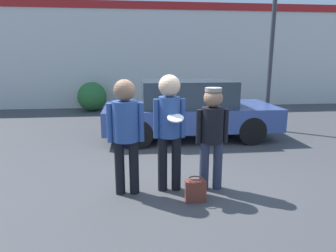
{
  "coord_description": "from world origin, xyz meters",
  "views": [
    {
      "loc": [
        -0.75,
        -4.84,
        2.1
      ],
      "look_at": [
        -0.21,
        -0.17,
        1.01
      ],
      "focal_mm": 32.0,
      "sensor_mm": 36.0,
      "label": 1
    }
  ],
  "objects_px": {
    "shrub": "(92,97)",
    "handbag": "(196,190)",
    "person_middle_with_frisbee": "(169,122)",
    "parked_car_near": "(189,109)",
    "street_lamp": "(284,1)",
    "person_right": "(212,130)",
    "person_left": "(126,126)"
  },
  "relations": [
    {
      "from": "street_lamp",
      "to": "handbag",
      "type": "bearing_deg",
      "value": -127.45
    },
    {
      "from": "person_middle_with_frisbee",
      "to": "person_right",
      "type": "distance_m",
      "value": 0.68
    },
    {
      "from": "person_middle_with_frisbee",
      "to": "street_lamp",
      "type": "relative_size",
      "value": 0.32
    },
    {
      "from": "person_left",
      "to": "person_middle_with_frisbee",
      "type": "relative_size",
      "value": 0.97
    },
    {
      "from": "person_right",
      "to": "parked_car_near",
      "type": "relative_size",
      "value": 0.37
    },
    {
      "from": "street_lamp",
      "to": "handbag",
      "type": "relative_size",
      "value": 16.19
    },
    {
      "from": "person_left",
      "to": "shrub",
      "type": "distance_m",
      "value": 7.86
    },
    {
      "from": "shrub",
      "to": "handbag",
      "type": "xyz_separation_m",
      "value": [
        2.53,
        -8.09,
        -0.4
      ]
    },
    {
      "from": "parked_car_near",
      "to": "street_lamp",
      "type": "height_order",
      "value": "street_lamp"
    },
    {
      "from": "person_right",
      "to": "street_lamp",
      "type": "relative_size",
      "value": 0.28
    },
    {
      "from": "street_lamp",
      "to": "shrub",
      "type": "bearing_deg",
      "value": 146.38
    },
    {
      "from": "person_middle_with_frisbee",
      "to": "shrub",
      "type": "bearing_deg",
      "value": 105.96
    },
    {
      "from": "person_middle_with_frisbee",
      "to": "shrub",
      "type": "relative_size",
      "value": 1.62
    },
    {
      "from": "person_right",
      "to": "street_lamp",
      "type": "bearing_deg",
      "value": 52.72
    },
    {
      "from": "parked_car_near",
      "to": "shrub",
      "type": "distance_m",
      "value": 5.42
    },
    {
      "from": "person_left",
      "to": "street_lamp",
      "type": "distance_m",
      "value": 6.27
    },
    {
      "from": "person_left",
      "to": "street_lamp",
      "type": "height_order",
      "value": "street_lamp"
    },
    {
      "from": "person_middle_with_frisbee",
      "to": "parked_car_near",
      "type": "relative_size",
      "value": 0.42
    },
    {
      "from": "street_lamp",
      "to": "shrub",
      "type": "relative_size",
      "value": 5.1
    },
    {
      "from": "person_left",
      "to": "person_right",
      "type": "bearing_deg",
      "value": 0.96
    },
    {
      "from": "shrub",
      "to": "handbag",
      "type": "bearing_deg",
      "value": -72.65
    },
    {
      "from": "street_lamp",
      "to": "shrub",
      "type": "height_order",
      "value": "street_lamp"
    },
    {
      "from": "person_right",
      "to": "handbag",
      "type": "bearing_deg",
      "value": -128.99
    },
    {
      "from": "person_middle_with_frisbee",
      "to": "street_lamp",
      "type": "bearing_deg",
      "value": 46.69
    },
    {
      "from": "person_left",
      "to": "parked_car_near",
      "type": "height_order",
      "value": "person_left"
    },
    {
      "from": "shrub",
      "to": "person_left",
      "type": "bearing_deg",
      "value": -78.85
    },
    {
      "from": "handbag",
      "to": "street_lamp",
      "type": "bearing_deg",
      "value": 52.55
    },
    {
      "from": "parked_car_near",
      "to": "shrub",
      "type": "xyz_separation_m",
      "value": [
        -3.08,
        4.45,
        -0.19
      ]
    },
    {
      "from": "person_right",
      "to": "person_left",
      "type": "bearing_deg",
      "value": -179.04
    },
    {
      "from": "shrub",
      "to": "handbag",
      "type": "distance_m",
      "value": 8.48
    },
    {
      "from": "person_left",
      "to": "parked_car_near",
      "type": "bearing_deg",
      "value": 64.24
    },
    {
      "from": "person_left",
      "to": "street_lamp",
      "type": "bearing_deg",
      "value": 42.15
    }
  ]
}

